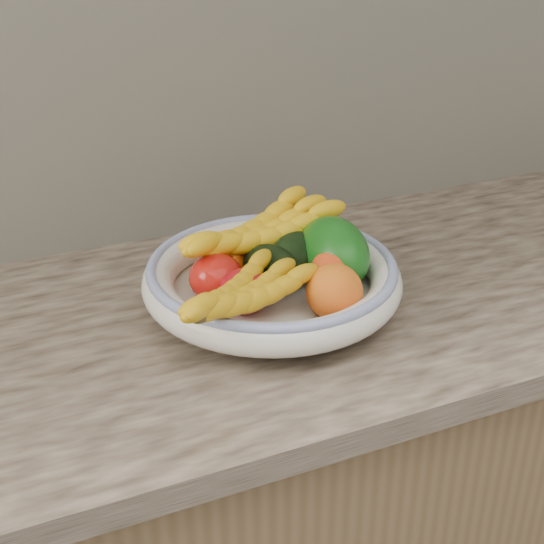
% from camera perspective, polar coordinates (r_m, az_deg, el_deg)
% --- Properties ---
extents(kitchen_counter, '(2.44, 0.66, 1.40)m').
position_cam_1_polar(kitchen_counter, '(1.45, -0.42, -17.32)').
color(kitchen_counter, brown).
rests_on(kitchen_counter, ground).
extents(fruit_bowl, '(0.39, 0.39, 0.08)m').
position_cam_1_polar(fruit_bowl, '(1.14, 0.00, -0.51)').
color(fruit_bowl, silver).
rests_on(fruit_bowl, kitchen_counter).
extents(clementine_back_left, '(0.06, 0.06, 0.04)m').
position_cam_1_polar(clementine_back_left, '(1.20, -4.04, 1.25)').
color(clementine_back_left, '#F65905').
rests_on(clementine_back_left, fruit_bowl).
extents(clementine_back_right, '(0.06, 0.06, 0.05)m').
position_cam_1_polar(clementine_back_right, '(1.22, -1.31, 1.85)').
color(clementine_back_right, '#FF5505').
rests_on(clementine_back_right, fruit_bowl).
extents(clementine_back_mid, '(0.05, 0.05, 0.04)m').
position_cam_1_polar(clementine_back_mid, '(1.17, -1.88, 0.72)').
color(clementine_back_mid, '#F05D05').
rests_on(clementine_back_mid, fruit_bowl).
extents(clementine_extra, '(0.05, 0.05, 0.05)m').
position_cam_1_polar(clementine_extra, '(1.18, -0.91, 0.89)').
color(clementine_extra, '#F26005').
rests_on(clementine_extra, fruit_bowl).
extents(tomato_left, '(0.09, 0.09, 0.07)m').
position_cam_1_polar(tomato_left, '(1.11, -4.23, -0.43)').
color(tomato_left, red).
rests_on(tomato_left, fruit_bowl).
extents(tomato_near_left, '(0.09, 0.09, 0.07)m').
position_cam_1_polar(tomato_near_left, '(1.08, -2.09, -1.44)').
color(tomato_near_left, '#A50D16').
rests_on(tomato_near_left, fruit_bowl).
extents(avocado_center, '(0.11, 0.12, 0.07)m').
position_cam_1_polar(avocado_center, '(1.14, -0.02, 0.33)').
color(avocado_center, black).
rests_on(avocado_center, fruit_bowl).
extents(avocado_right, '(0.13, 0.13, 0.08)m').
position_cam_1_polar(avocado_right, '(1.17, 1.66, 1.10)').
color(avocado_right, black).
rests_on(avocado_right, fruit_bowl).
extents(green_mango, '(0.13, 0.15, 0.13)m').
position_cam_1_polar(green_mango, '(1.16, 4.67, 1.47)').
color(green_mango, '#0F500F').
rests_on(green_mango, fruit_bowl).
extents(peach_front, '(0.10, 0.10, 0.08)m').
position_cam_1_polar(peach_front, '(1.07, 4.72, -1.49)').
color(peach_front, orange).
rests_on(peach_front, fruit_bowl).
extents(peach_right, '(0.09, 0.09, 0.07)m').
position_cam_1_polar(peach_right, '(1.12, 4.72, 0.15)').
color(peach_right, orange).
rests_on(peach_right, fruit_bowl).
extents(banana_bunch_back, '(0.33, 0.21, 0.09)m').
position_cam_1_polar(banana_bunch_back, '(1.18, -0.99, 2.61)').
color(banana_bunch_back, yellow).
rests_on(banana_bunch_back, fruit_bowl).
extents(banana_bunch_front, '(0.27, 0.22, 0.07)m').
position_cam_1_polar(banana_bunch_front, '(1.02, -2.21, -2.02)').
color(banana_bunch_front, gold).
rests_on(banana_bunch_front, fruit_bowl).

